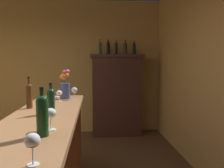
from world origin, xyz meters
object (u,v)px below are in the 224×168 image
object	(u,v)px
wine_glass_spare	(32,142)
wine_bottle_riesling	(51,100)
wine_bottle_malbec	(42,114)
display_bottle_left	(100,47)
display_bottle_midleft	(108,47)
display_cabinet	(117,93)
wine_bottle_chardonnay	(29,94)
display_bottle_center	(116,48)
wine_glass_front	(74,90)
wine_glass_rear	(51,114)
flower_arrangement	(65,86)
wine_glass_mid	(59,94)
display_bottle_right	(134,48)
display_bottle_midright	(125,48)
cheese_plate	(62,97)

from	to	relation	value
wine_glass_spare	wine_bottle_riesling	bearing A→B (deg)	96.05
wine_bottle_malbec	wine_bottle_riesling	bearing A→B (deg)	95.81
display_bottle_left	wine_glass_spare	bearing A→B (deg)	-96.52
wine_glass_spare	display_bottle_midleft	xyz separation A→B (m)	(0.61, 3.77, 0.70)
display_bottle_left	display_bottle_midleft	bearing A→B (deg)	0.00
display_cabinet	wine_bottle_riesling	world-z (taller)	display_cabinet
wine_bottle_chardonnay	display_bottle_center	size ratio (longest dim) A/B	1.06
wine_bottle_chardonnay	wine_bottle_riesling	bearing A→B (deg)	-44.88
wine_glass_front	wine_glass_spare	world-z (taller)	wine_glass_front
wine_bottle_malbec	wine_glass_rear	distance (m)	0.15
wine_bottle_malbec	display_bottle_midleft	world-z (taller)	display_bottle_midleft
wine_glass_rear	flower_arrangement	size ratio (longest dim) A/B	0.40
flower_arrangement	display_bottle_center	xyz separation A→B (m)	(0.87, 1.72, 0.63)
wine_glass_spare	wine_glass_mid	bearing A→B (deg)	94.50
display_bottle_left	display_bottle_right	world-z (taller)	display_bottle_left
display_cabinet	wine_glass_rear	world-z (taller)	display_cabinet
wine_glass_front	flower_arrangement	distance (m)	0.16
wine_glass_front	display_bottle_midleft	xyz separation A→B (m)	(0.57, 1.80, 0.69)
wine_glass_mid	flower_arrangement	size ratio (longest dim) A/B	0.36
wine_bottle_riesling	display_bottle_center	xyz separation A→B (m)	(0.89, 2.65, 0.67)
display_bottle_left	display_bottle_center	bearing A→B (deg)	0.00
display_bottle_right	wine_glass_spare	bearing A→B (deg)	-107.14
display_bottle_midright	display_bottle_center	bearing A→B (deg)	180.00
wine_bottle_malbec	display_bottle_right	bearing A→B (deg)	70.02
cheese_plate	display_bottle_center	distance (m)	2.02
wine_glass_mid	cheese_plate	xyz separation A→B (m)	(-0.02, 0.38, -0.09)
wine_bottle_chardonnay	wine_bottle_riesling	distance (m)	0.39
wine_bottle_chardonnay	wine_bottle_riesling	xyz separation A→B (m)	(0.28, -0.28, -0.01)
wine_glass_mid	wine_glass_front	bearing A→B (deg)	45.41
display_bottle_midright	wine_bottle_riesling	bearing A→B (deg)	-112.40
wine_bottle_chardonnay	display_bottle_right	xyz separation A→B (m)	(1.56, 2.37, 0.65)
display_cabinet	display_bottle_center	bearing A→B (deg)	180.00
wine_bottle_chardonnay	display_bottle_left	xyz separation A→B (m)	(0.83, 2.37, 0.66)
flower_arrangement	display_bottle_midleft	bearing A→B (deg)	67.71
wine_bottle_riesling	display_bottle_midright	size ratio (longest dim) A/B	0.97
wine_glass_mid	flower_arrangement	world-z (taller)	flower_arrangement
wine_glass_front	flower_arrangement	size ratio (longest dim) A/B	0.41
wine_glass_mid	wine_glass_spare	xyz separation A→B (m)	(0.14, -1.79, 0.01)
display_bottle_right	flower_arrangement	bearing A→B (deg)	-126.20
display_cabinet	display_bottle_midright	size ratio (longest dim) A/B	5.73
wine_glass_front	display_bottle_right	xyz separation A→B (m)	(1.13, 1.80, 0.68)
display_bottle_center	flower_arrangement	bearing A→B (deg)	-116.91
flower_arrangement	display_bottle_midleft	distance (m)	1.97
wine_bottle_riesling	wine_glass_rear	world-z (taller)	wine_bottle_riesling
wine_bottle_riesling	display_bottle_left	distance (m)	2.79
cheese_plate	display_bottle_center	size ratio (longest dim) A/B	0.51
wine_glass_spare	display_bottle_center	bearing A→B (deg)	78.37
wine_glass_front	cheese_plate	size ratio (longest dim) A/B	0.99
wine_glass_rear	display_bottle_left	bearing A→B (deg)	81.94
wine_bottle_riesling	display_bottle_midleft	xyz separation A→B (m)	(0.73, 2.65, 0.68)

